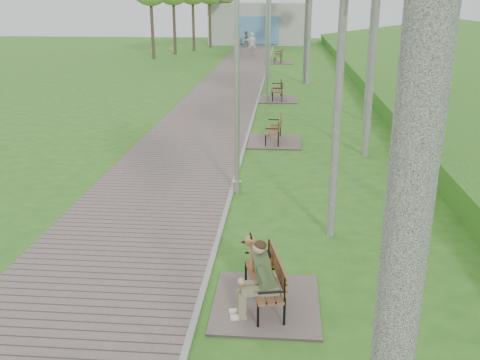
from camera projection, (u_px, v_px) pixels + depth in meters
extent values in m
cube|color=#73635D|center=(226.00, 90.00, 27.27)|extent=(3.50, 67.00, 0.04)
cube|color=#999993|center=(261.00, 91.00, 27.13)|extent=(0.10, 67.00, 0.05)
cube|color=#9E9E99|center=(260.00, 24.00, 54.43)|extent=(10.00, 5.00, 4.00)
cube|color=#5081B2|center=(258.00, 30.00, 52.13)|extent=(4.00, 0.20, 2.60)
cube|color=#73635D|center=(266.00, 303.00, 8.25)|extent=(1.63, 1.81, 0.04)
cube|color=brown|center=(263.00, 281.00, 8.13)|extent=(0.68, 1.41, 0.04)
cube|color=brown|center=(278.00, 266.00, 8.08)|extent=(0.32, 1.34, 0.30)
cube|color=#73635D|center=(274.00, 142.00, 17.53)|extent=(1.71, 1.90, 0.04)
cube|color=brown|center=(273.00, 130.00, 17.40)|extent=(0.48, 1.44, 0.04)
cube|color=brown|center=(280.00, 122.00, 17.29)|extent=(0.09, 1.43, 0.31)
cube|color=#73635D|center=(278.00, 99.00, 24.84)|extent=(1.82, 2.03, 0.04)
cube|color=brown|center=(277.00, 90.00, 24.71)|extent=(0.52, 1.54, 0.04)
cube|color=brown|center=(282.00, 84.00, 24.61)|extent=(0.11, 1.52, 0.33)
cube|color=#73635D|center=(279.00, 62.00, 39.05)|extent=(2.02, 2.24, 0.04)
cube|color=brown|center=(278.00, 56.00, 38.90)|extent=(0.59, 1.70, 0.04)
cube|color=brown|center=(282.00, 51.00, 38.77)|extent=(0.13, 1.68, 0.37)
cylinder|color=#A2A5AA|center=(237.00, 187.00, 12.93)|extent=(0.20, 0.20, 0.30)
cylinder|color=#A2A5AA|center=(237.00, 90.00, 12.17)|extent=(0.12, 0.12, 5.01)
cylinder|color=#A2A5AA|center=(266.00, 99.00, 24.19)|extent=(0.23, 0.23, 0.34)
cylinder|color=#A2A5AA|center=(267.00, 38.00, 23.33)|extent=(0.14, 0.14, 5.65)
cylinder|color=#A2A5AA|center=(269.00, 75.00, 31.91)|extent=(0.19, 0.19, 0.29)
cylinder|color=#A2A5AA|center=(270.00, 36.00, 31.18)|extent=(0.11, 0.11, 4.77)
imported|color=white|center=(252.00, 44.00, 44.06)|extent=(0.66, 0.44, 1.82)
imported|color=gray|center=(246.00, 39.00, 50.77)|extent=(0.80, 0.64, 1.55)
cylinder|color=silver|center=(427.00, 43.00, 1.82)|extent=(0.19, 0.19, 8.69)
cylinder|color=silver|center=(342.00, 28.00, 9.39)|extent=(0.16, 0.16, 7.99)
cylinder|color=silver|center=(372.00, 21.00, 19.53)|extent=(0.16, 0.16, 7.37)
cylinder|color=silver|center=(308.00, 3.00, 42.92)|extent=(0.19, 0.19, 8.14)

